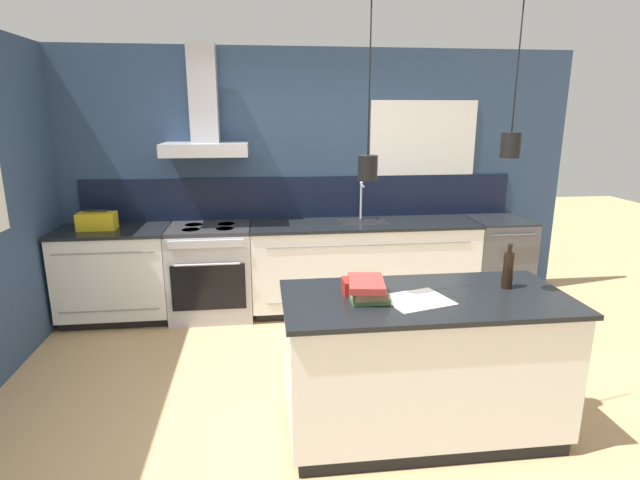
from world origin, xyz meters
TOP-DOWN VIEW (x-y plane):
  - ground_plane at (0.00, 0.00)m, footprint 16.00×16.00m
  - wall_back at (-0.06, 2.00)m, footprint 5.60×2.54m
  - counter_run_left at (-1.85, 1.69)m, footprint 1.04×0.64m
  - counter_run_sink at (0.58, 1.69)m, footprint 2.28×0.64m
  - oven_range at (-0.95, 1.69)m, footprint 0.79×0.66m
  - dishwasher at (2.01, 1.69)m, footprint 0.59×0.65m
  - kitchen_island at (0.53, -0.38)m, footprint 1.73×0.81m
  - bottle_on_island at (1.08, -0.30)m, footprint 0.07×0.07m
  - book_stack at (0.17, -0.38)m, footprint 0.25×0.33m
  - red_supply_box at (0.14, -0.28)m, footprint 0.20×0.15m
  - paper_pile at (0.45, -0.44)m, footprint 0.43×0.39m
  - yellow_toolbox at (-1.97, 1.69)m, footprint 0.34×0.18m

SIDE VIEW (x-z plane):
  - ground_plane at x=0.00m, z-range 0.00..0.00m
  - oven_range at x=-0.95m, z-range 0.00..0.91m
  - dishwasher at x=2.01m, z-range 0.00..0.91m
  - kitchen_island at x=0.53m, z-range 0.00..0.91m
  - counter_run_left at x=-1.85m, z-range 0.01..0.92m
  - counter_run_sink at x=0.58m, z-range -0.19..1.11m
  - paper_pile at x=0.45m, z-range 0.91..0.92m
  - red_supply_box at x=0.14m, z-range 0.91..1.00m
  - book_stack at x=0.17m, z-range 0.91..1.03m
  - yellow_toolbox at x=-1.97m, z-range 0.90..1.09m
  - bottle_on_island at x=1.08m, z-range 0.88..1.18m
  - wall_back at x=-0.06m, z-range 0.05..2.65m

